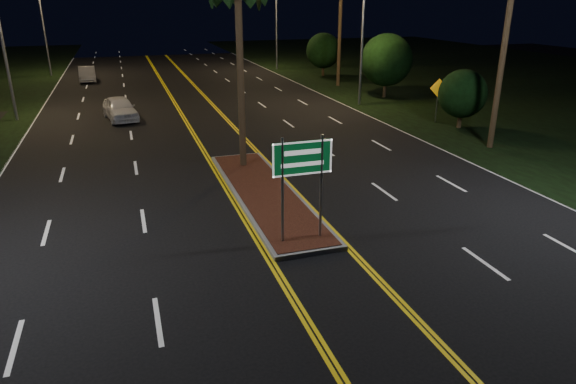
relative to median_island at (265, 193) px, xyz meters
name	(u,v)px	position (x,y,z in m)	size (l,w,h in m)	color
ground	(337,289)	(0.00, -7.00, -0.08)	(120.00, 120.00, 0.00)	black
grass_right	(546,85)	(30.00, 18.00, -0.08)	(40.00, 110.00, 0.01)	black
median_island	(265,193)	(0.00, 0.00, 0.00)	(2.25, 10.25, 0.17)	gray
highway_sign	(302,168)	(0.00, -4.20, 2.32)	(1.80, 0.08, 3.20)	gray
streetlight_left_mid	(6,23)	(-10.61, 17.00, 5.57)	(1.91, 0.44, 9.00)	gray
streetlight_left_far	(46,13)	(-10.61, 37.00, 5.57)	(1.91, 0.44, 9.00)	gray
streetlight_right_mid	(358,19)	(10.61, 15.00, 5.57)	(1.91, 0.44, 9.00)	gray
streetlight_right_far	(273,12)	(10.61, 35.00, 5.57)	(1.91, 0.44, 9.00)	gray
shrub_near	(463,94)	(13.50, 7.00, 1.86)	(2.70, 2.70, 3.30)	#382819
shrub_mid	(386,60)	(14.00, 17.00, 2.64)	(3.78, 3.78, 4.62)	#382819
shrub_far	(323,51)	(13.80, 29.00, 2.25)	(3.24, 3.24, 3.96)	#382819
car_near	(120,106)	(-4.94, 15.17, 0.73)	(2.08, 4.86, 1.62)	white
car_far	(87,73)	(-7.49, 32.09, 0.67)	(1.95, 4.54, 1.51)	#A6A8B0
warning_sign	(438,94)	(13.00, 8.62, 1.61)	(1.08, 0.19, 2.59)	gray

